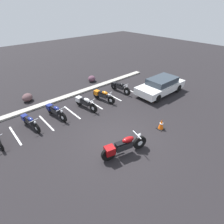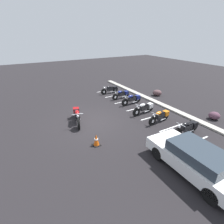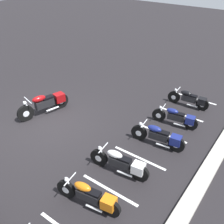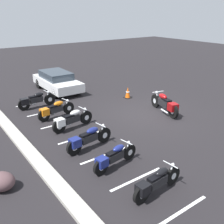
# 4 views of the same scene
# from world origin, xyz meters

# --- Properties ---
(ground) EXTENTS (60.00, 60.00, 0.00)m
(ground) POSITION_xyz_m (0.00, 0.00, 0.00)
(ground) COLOR black
(motorcycle_maroon_featured) EXTENTS (2.42, 0.96, 0.97)m
(motorcycle_maroon_featured) POSITION_xyz_m (-0.45, -0.75, 0.52)
(motorcycle_maroon_featured) COLOR black
(motorcycle_maroon_featured) RESTS_ON ground
(parked_bike_0) EXTENTS (0.55, 1.98, 0.78)m
(parked_bike_0) POSITION_xyz_m (-4.82, 4.30, 0.41)
(parked_bike_0) COLOR black
(parked_bike_0) RESTS_ON ground
(parked_bike_1) EXTENTS (0.62, 1.96, 0.77)m
(parked_bike_1) POSITION_xyz_m (-2.97, 4.46, 0.41)
(parked_bike_1) COLOR black
(parked_bike_1) RESTS_ON ground
(parked_bike_2) EXTENTS (0.65, 2.13, 0.84)m
(parked_bike_2) POSITION_xyz_m (-1.33, 4.52, 0.45)
(parked_bike_2) COLOR black
(parked_bike_2) RESTS_ON ground
(parked_bike_3) EXTENTS (0.67, 2.14, 0.85)m
(parked_bike_3) POSITION_xyz_m (0.71, 4.16, 0.45)
(parked_bike_3) COLOR black
(parked_bike_3) RESTS_ON ground
(parked_bike_4) EXTENTS (0.69, 2.09, 0.82)m
(parked_bike_4) POSITION_xyz_m (2.34, 4.21, 0.44)
(parked_bike_4) COLOR black
(parked_bike_4) RESTS_ON ground
(parked_bike_5) EXTENTS (0.60, 2.15, 0.84)m
(parked_bike_5) POSITION_xyz_m (4.33, 4.47, 0.45)
(parked_bike_5) COLOR black
(parked_bike_5) RESTS_ON ground
(car_white) EXTENTS (4.33, 1.88, 1.29)m
(car_white) POSITION_xyz_m (6.62, 2.07, 0.68)
(car_white) COLOR black
(car_white) RESTS_ON ground
(concrete_curb) EXTENTS (18.00, 0.50, 0.12)m
(concrete_curb) POSITION_xyz_m (0.00, 6.48, 0.06)
(concrete_curb) COLOR #A8A399
(concrete_curb) RESTS_ON ground
(landscape_rock_1) EXTENTS (1.09, 1.09, 0.57)m
(landscape_rock_1) POSITION_xyz_m (-1.93, 7.91, 0.28)
(landscape_rock_1) COLOR brown
(landscape_rock_1) RESTS_ON ground
(traffic_cone) EXTENTS (0.40, 0.40, 0.68)m
(traffic_cone) POSITION_xyz_m (2.69, -0.79, 0.32)
(traffic_cone) COLOR black
(traffic_cone) RESTS_ON ground
(stall_line_0) EXTENTS (0.10, 2.10, 0.00)m
(stall_line_0) POSITION_xyz_m (-5.77, 4.26, 0.00)
(stall_line_0) COLOR white
(stall_line_0) RESTS_ON ground
(stall_line_1) EXTENTS (0.10, 2.10, 0.00)m
(stall_line_1) POSITION_xyz_m (-3.94, 4.26, 0.00)
(stall_line_1) COLOR white
(stall_line_1) RESTS_ON ground
(stall_line_2) EXTENTS (0.10, 2.10, 0.00)m
(stall_line_2) POSITION_xyz_m (-2.12, 4.26, 0.00)
(stall_line_2) COLOR white
(stall_line_2) RESTS_ON ground
(stall_line_3) EXTENTS (0.10, 2.10, 0.00)m
(stall_line_3) POSITION_xyz_m (-0.30, 4.26, 0.00)
(stall_line_3) COLOR white
(stall_line_3) RESTS_ON ground
(stall_line_4) EXTENTS (0.10, 2.10, 0.00)m
(stall_line_4) POSITION_xyz_m (1.52, 4.26, 0.00)
(stall_line_4) COLOR white
(stall_line_4) RESTS_ON ground
(stall_line_5) EXTENTS (0.10, 2.10, 0.00)m
(stall_line_5) POSITION_xyz_m (3.35, 4.26, 0.00)
(stall_line_5) COLOR white
(stall_line_5) RESTS_ON ground
(stall_line_6) EXTENTS (0.10, 2.10, 0.00)m
(stall_line_6) POSITION_xyz_m (5.17, 4.26, 0.00)
(stall_line_6) COLOR white
(stall_line_6) RESTS_ON ground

